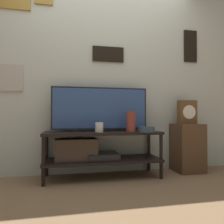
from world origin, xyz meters
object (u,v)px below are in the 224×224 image
object	(u,v)px
television	(100,108)
vase_tall_ceramic	(131,122)
mantel_clock	(187,112)
vase_wide_bowl	(146,129)
candle_jar	(99,127)

from	to	relation	value
television	vase_tall_ceramic	bearing A→B (deg)	-34.47
mantel_clock	vase_wide_bowl	bearing A→B (deg)	-160.05
television	vase_tall_ceramic	distance (m)	0.43
vase_wide_bowl	mantel_clock	distance (m)	0.74
vase_wide_bowl	candle_jar	xyz separation A→B (m)	(-0.54, 0.09, 0.03)
candle_jar	vase_tall_ceramic	bearing A→B (deg)	-6.72
vase_wide_bowl	candle_jar	size ratio (longest dim) A/B	1.69
vase_wide_bowl	mantel_clock	world-z (taller)	mantel_clock
mantel_clock	vase_tall_ceramic	bearing A→B (deg)	-166.55
vase_tall_ceramic	vase_wide_bowl	world-z (taller)	vase_tall_ceramic
candle_jar	mantel_clock	bearing A→B (deg)	7.44
vase_tall_ceramic	mantel_clock	bearing A→B (deg)	13.45
vase_tall_ceramic	mantel_clock	distance (m)	0.87
television	vase_tall_ceramic	xyz separation A→B (m)	(0.33, -0.22, -0.16)
vase_wide_bowl	candle_jar	bearing A→B (deg)	170.99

